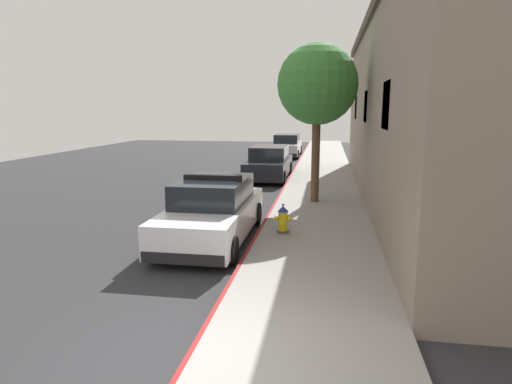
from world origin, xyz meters
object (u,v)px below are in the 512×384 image
object	(u,v)px
parked_car_silver_ahead	(269,163)
street_tree	(317,85)
fire_hydrant	(283,219)
police_cruiser	(213,211)
parked_car_dark_far	(287,146)

from	to	relation	value
parked_car_silver_ahead	street_tree	distance (m)	7.06
fire_hydrant	street_tree	bearing A→B (deg)	80.40
police_cruiser	fire_hydrant	distance (m)	1.81
police_cruiser	fire_hydrant	xyz separation A→B (m)	(1.76, 0.39, -0.24)
fire_hydrant	street_tree	xyz separation A→B (m)	(0.69, 4.08, 3.57)
police_cruiser	street_tree	distance (m)	6.09
parked_car_silver_ahead	fire_hydrant	xyz separation A→B (m)	(1.66, -9.83, -0.23)
police_cruiser	fire_hydrant	world-z (taller)	police_cruiser
police_cruiser	street_tree	xyz separation A→B (m)	(2.45, 4.46, 3.34)
police_cruiser	street_tree	size ratio (longest dim) A/B	0.91
parked_car_silver_ahead	fire_hydrant	distance (m)	9.97
parked_car_silver_ahead	parked_car_dark_far	world-z (taller)	same
parked_car_dark_far	fire_hydrant	xyz separation A→B (m)	(1.76, -20.08, -0.23)
parked_car_silver_ahead	police_cruiser	bearing A→B (deg)	-90.52
parked_car_dark_far	fire_hydrant	world-z (taller)	parked_car_dark_far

